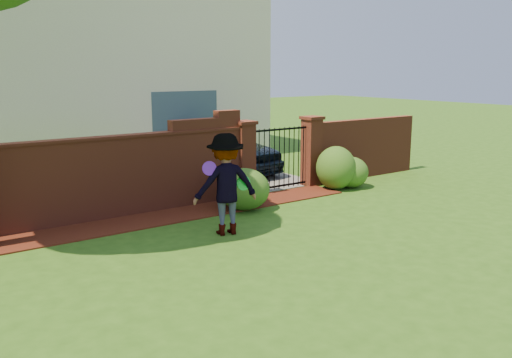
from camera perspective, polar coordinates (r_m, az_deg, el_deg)
ground at (r=9.16m, az=0.64°, el=-8.57°), size 80.00×80.00×0.01m
mulch_bed at (r=11.51m, az=-13.20°, el=-4.55°), size 11.10×1.08×0.03m
brick_wall at (r=11.57m, az=-19.53°, el=-0.18°), size 8.70×0.31×2.16m
brick_wall_return at (r=16.18m, az=11.14°, el=3.18°), size 4.00×0.25×1.70m
pillar_left at (r=13.44m, az=-1.23°, el=2.17°), size 0.50×0.50×1.88m
pillar_right at (r=14.78m, az=5.82°, el=2.97°), size 0.50×0.50×1.88m
iron_gate at (r=14.10m, az=2.46°, el=2.19°), size 1.78×0.03×1.60m
driveway at (r=17.51m, az=-5.68°, el=1.17°), size 3.20×8.00×0.01m
house at (r=19.88m, az=-18.20°, el=11.04°), size 12.40×6.40×6.30m
car at (r=16.64m, az=-3.03°, el=3.32°), size 1.91×4.54×1.54m
shrub_left at (r=12.23m, az=-1.25°, el=-1.07°), size 1.16×1.16×0.95m
shrub_middle at (r=14.44m, az=8.35°, el=1.16°), size 1.04×1.04×1.14m
shrub_right at (r=14.74m, az=9.88°, el=0.70°), size 0.93×0.93×0.83m
man at (r=10.34m, az=-3.16°, el=-0.60°), size 1.40×1.02×1.95m
frisbee_purple at (r=10.13m, az=-4.90°, el=1.12°), size 0.28×0.17×0.27m
frisbee_green at (r=10.45m, az=-1.33°, el=-0.42°), size 0.29×0.11×0.29m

